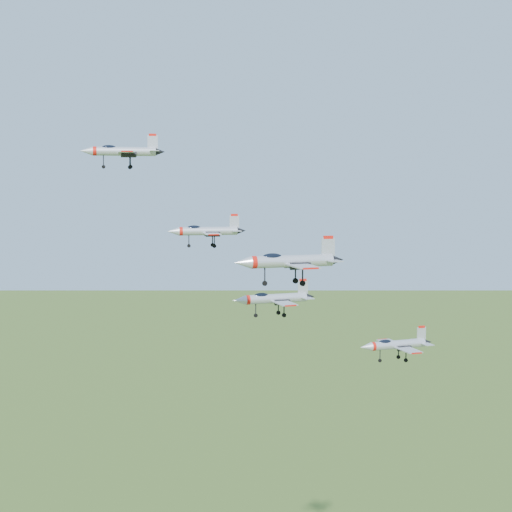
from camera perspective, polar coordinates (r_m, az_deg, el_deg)
name	(u,v)px	position (r m, az deg, el deg)	size (l,w,h in m)	color
jet_lead	(122,151)	(111.59, -10.68, 8.25)	(12.87, 10.71, 3.44)	#ACB0B9
jet_left_high	(206,231)	(98.62, -4.03, 2.02)	(10.97, 9.16, 2.93)	#ACB0B9
jet_right_high	(289,261)	(83.18, 2.63, -0.40)	(13.57, 11.18, 3.63)	#ACB0B9
jet_left_low	(274,298)	(113.45, 1.41, -3.41)	(13.84, 11.35, 3.71)	#ACB0B9
jet_right_low	(396,344)	(99.55, 11.11, -6.96)	(10.97, 8.99, 2.95)	#ACB0B9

